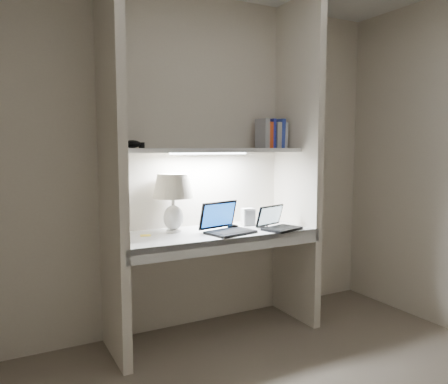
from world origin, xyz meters
TOP-DOWN VIEW (x-y plane):
  - back_wall at (0.00, 1.50)m, footprint 3.20×0.01m
  - alcove_panel_left at (-0.73, 1.23)m, footprint 0.06×0.55m
  - alcove_panel_right at (0.73, 1.23)m, footprint 0.06×0.55m
  - desk at (0.00, 1.23)m, footprint 1.40×0.55m
  - desk_apron at (0.00, 0.96)m, footprint 1.46×0.03m
  - shelf at (0.00, 1.32)m, footprint 1.40×0.36m
  - strip_light at (0.00, 1.32)m, footprint 0.60×0.04m
  - table_lamp at (-0.28, 1.33)m, footprint 0.28×0.28m
  - laptop_main at (0.04, 1.14)m, footprint 0.37×0.34m
  - laptop_netbook at (0.44, 1.07)m, footprint 0.32×0.30m
  - speaker at (0.33, 1.31)m, footprint 0.10×0.08m
  - mouse at (0.15, 1.23)m, footprint 0.10×0.07m
  - cable_coil at (0.39, 1.20)m, footprint 0.12×0.12m
  - sticky_note at (-0.49, 1.31)m, footprint 0.09×0.09m
  - book_row at (0.57, 1.36)m, footprint 0.22×0.15m
  - shelf_box at (-0.64, 1.36)m, footprint 0.06×0.05m
  - shelf_gadget at (-0.55, 1.40)m, footprint 0.15×0.14m

SIDE VIEW (x-z plane):
  - desk_apron at x=0.00m, z-range 0.67..0.77m
  - desk at x=0.00m, z-range 0.73..0.77m
  - sticky_note at x=-0.49m, z-range 0.77..0.77m
  - cable_coil at x=0.39m, z-range 0.77..0.78m
  - mouse at x=0.15m, z-range 0.77..0.80m
  - laptop_netbook at x=0.44m, z-range 0.72..0.90m
  - laptop_main at x=0.04m, z-range 0.71..0.93m
  - speaker at x=0.33m, z-range 0.77..0.91m
  - table_lamp at x=-0.28m, z-range 0.84..1.26m
  - back_wall at x=0.00m, z-range 0.00..2.50m
  - alcove_panel_left at x=-0.73m, z-range 0.00..2.50m
  - alcove_panel_right at x=0.73m, z-range 0.00..2.50m
  - strip_light at x=0.00m, z-range 1.32..1.34m
  - shelf at x=0.00m, z-range 1.34..1.36m
  - shelf_gadget at x=-0.55m, z-range 1.37..1.42m
  - shelf_box at x=-0.64m, z-range 1.36..1.48m
  - book_row at x=0.57m, z-range 1.36..1.59m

